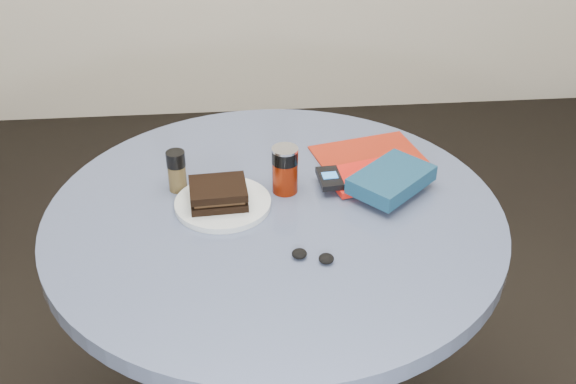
{
  "coord_description": "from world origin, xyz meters",
  "views": [
    {
      "loc": [
        -0.08,
        -1.29,
        1.64
      ],
      "look_at": [
        0.03,
        0.0,
        0.8
      ],
      "focal_mm": 45.0,
      "sensor_mm": 36.0,
      "label": 1
    }
  ],
  "objects": [
    {
      "name": "novel",
      "position": [
        0.27,
        0.05,
        0.79
      ],
      "size": [
        0.22,
        0.21,
        0.04
      ],
      "primitive_type": "cube",
      "rotation": [
        0.0,
        0.0,
        0.74
      ],
      "color": "navy",
      "rests_on": "red_book"
    },
    {
      "name": "magazine",
      "position": [
        0.25,
        0.21,
        0.75
      ],
      "size": [
        0.29,
        0.24,
        0.0
      ],
      "primitive_type": "cube",
      "rotation": [
        0.0,
        0.0,
        0.24
      ],
      "color": "maroon",
      "rests_on": "table"
    },
    {
      "name": "pepper_grinder",
      "position": [
        -0.21,
        0.11,
        0.8
      ],
      "size": [
        0.05,
        0.05,
        0.1
      ],
      "color": "#4C3D20",
      "rests_on": "table"
    },
    {
      "name": "plate",
      "position": [
        -0.11,
        0.03,
        0.76
      ],
      "size": [
        0.27,
        0.27,
        0.01
      ],
      "primitive_type": "cylinder",
      "rotation": [
        0.0,
        0.0,
        -0.31
      ],
      "color": "silver",
      "rests_on": "table"
    },
    {
      "name": "red_book",
      "position": [
        0.22,
        0.11,
        0.76
      ],
      "size": [
        0.2,
        0.16,
        0.01
      ],
      "primitive_type": "cube",
      "rotation": [
        0.0,
        0.0,
        0.27
      ],
      "color": "red",
      "rests_on": "magazine"
    },
    {
      "name": "table",
      "position": [
        0.0,
        0.0,
        0.59
      ],
      "size": [
        1.0,
        1.0,
        0.75
      ],
      "color": "black",
      "rests_on": "ground"
    },
    {
      "name": "soda_can",
      "position": [
        0.03,
        0.08,
        0.81
      ],
      "size": [
        0.08,
        0.08,
        0.11
      ],
      "color": "#671705",
      "rests_on": "table"
    },
    {
      "name": "sandwich",
      "position": [
        -0.12,
        0.03,
        0.79
      ],
      "size": [
        0.13,
        0.11,
        0.04
      ],
      "color": "black",
      "rests_on": "plate"
    },
    {
      "name": "headphones",
      "position": [
        0.06,
        -0.17,
        0.76
      ],
      "size": [
        0.09,
        0.06,
        0.02
      ],
      "color": "black",
      "rests_on": "table"
    },
    {
      "name": "mp3_player",
      "position": [
        0.13,
        0.09,
        0.78
      ],
      "size": [
        0.06,
        0.09,
        0.02
      ],
      "color": "black",
      "rests_on": "red_book"
    }
  ]
}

